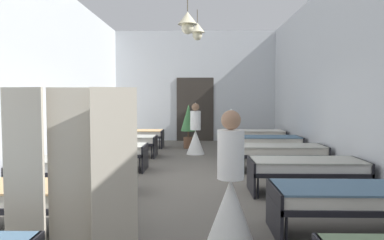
{
  "coord_description": "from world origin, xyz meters",
  "views": [
    {
      "loc": [
        0.17,
        -7.06,
        1.59
      ],
      "look_at": [
        0.0,
        1.08,
        1.12
      ],
      "focal_mm": 33.93,
      "sensor_mm": 36.0,
      "label": 1
    }
  ],
  "objects_px": {
    "bed_left_row_5": "(134,134)",
    "nurse_mid_aisle": "(195,136)",
    "bed_right_row_3": "(281,151)",
    "nurse_near_aisle": "(231,194)",
    "bed_right_row_1": "(354,198)",
    "bed_left_row_4": "(122,141)",
    "bed_left_row_3": "(104,151)",
    "potted_plant": "(188,122)",
    "privacy_screen": "(70,180)",
    "bed_left_row_1": "(19,196)",
    "bed_right_row_2": "(306,167)",
    "bed_right_row_4": "(265,141)",
    "bed_left_row_2": "(74,166)",
    "bed_right_row_5": "(255,134)"
  },
  "relations": [
    {
      "from": "bed_left_row_1",
      "to": "bed_right_row_3",
      "type": "distance_m",
      "value": 5.48
    },
    {
      "from": "bed_left_row_2",
      "to": "bed_left_row_5",
      "type": "xyz_separation_m",
      "value": [
        0.0,
        5.7,
        0.0
      ]
    },
    {
      "from": "bed_left_row_1",
      "to": "potted_plant",
      "type": "relative_size",
      "value": 1.34
    },
    {
      "from": "bed_left_row_5",
      "to": "bed_right_row_5",
      "type": "distance_m",
      "value": 3.95
    },
    {
      "from": "bed_left_row_1",
      "to": "nurse_near_aisle",
      "type": "height_order",
      "value": "nurse_near_aisle"
    },
    {
      "from": "bed_left_row_2",
      "to": "bed_left_row_4",
      "type": "height_order",
      "value": "same"
    },
    {
      "from": "bed_left_row_5",
      "to": "nurse_mid_aisle",
      "type": "xyz_separation_m",
      "value": [
        2.03,
        -1.4,
        0.09
      ]
    },
    {
      "from": "bed_left_row_3",
      "to": "bed_right_row_4",
      "type": "bearing_deg",
      "value": 25.67
    },
    {
      "from": "bed_left_row_1",
      "to": "bed_right_row_1",
      "type": "xyz_separation_m",
      "value": [
        3.95,
        0.0,
        0.0
      ]
    },
    {
      "from": "potted_plant",
      "to": "bed_right_row_2",
      "type": "bearing_deg",
      "value": -68.73
    },
    {
      "from": "bed_left_row_3",
      "to": "potted_plant",
      "type": "height_order",
      "value": "potted_plant"
    },
    {
      "from": "bed_left_row_1",
      "to": "privacy_screen",
      "type": "distance_m",
      "value": 1.39
    },
    {
      "from": "bed_right_row_1",
      "to": "bed_right_row_2",
      "type": "height_order",
      "value": "same"
    },
    {
      "from": "bed_right_row_4",
      "to": "potted_plant",
      "type": "distance_m",
      "value": 2.82
    },
    {
      "from": "bed_left_row_5",
      "to": "potted_plant",
      "type": "bearing_deg",
      "value": -4.39
    },
    {
      "from": "bed_left_row_5",
      "to": "nurse_mid_aisle",
      "type": "bearing_deg",
      "value": -34.6
    },
    {
      "from": "bed_right_row_1",
      "to": "nurse_mid_aisle",
      "type": "distance_m",
      "value": 6.49
    },
    {
      "from": "bed_right_row_1",
      "to": "bed_right_row_4",
      "type": "xyz_separation_m",
      "value": [
        0.0,
        5.7,
        0.0
      ]
    },
    {
      "from": "bed_right_row_4",
      "to": "privacy_screen",
      "type": "height_order",
      "value": "privacy_screen"
    },
    {
      "from": "bed_right_row_5",
      "to": "privacy_screen",
      "type": "distance_m",
      "value": 9.05
    },
    {
      "from": "bed_left_row_4",
      "to": "nurse_near_aisle",
      "type": "xyz_separation_m",
      "value": [
        2.5,
        -5.89,
        0.09
      ]
    },
    {
      "from": "bed_right_row_4",
      "to": "bed_left_row_5",
      "type": "height_order",
      "value": "same"
    },
    {
      "from": "nurse_near_aisle",
      "to": "nurse_mid_aisle",
      "type": "height_order",
      "value": "same"
    },
    {
      "from": "bed_left_row_3",
      "to": "privacy_screen",
      "type": "relative_size",
      "value": 1.12
    },
    {
      "from": "bed_right_row_1",
      "to": "privacy_screen",
      "type": "xyz_separation_m",
      "value": [
        -3.0,
        -0.93,
        0.41
      ]
    },
    {
      "from": "bed_right_row_4",
      "to": "bed_left_row_3",
      "type": "bearing_deg",
      "value": -154.33
    },
    {
      "from": "bed_left_row_4",
      "to": "potted_plant",
      "type": "xyz_separation_m",
      "value": [
        1.79,
        1.76,
        0.43
      ]
    },
    {
      "from": "bed_right_row_2",
      "to": "bed_left_row_4",
      "type": "relative_size",
      "value": 1.0
    },
    {
      "from": "bed_left_row_1",
      "to": "privacy_screen",
      "type": "xyz_separation_m",
      "value": [
        0.95,
        -0.93,
        0.41
      ]
    },
    {
      "from": "bed_right_row_4",
      "to": "nurse_mid_aisle",
      "type": "xyz_separation_m",
      "value": [
        -1.92,
        0.5,
        0.09
      ]
    },
    {
      "from": "nurse_mid_aisle",
      "to": "bed_left_row_1",
      "type": "bearing_deg",
      "value": 121.41
    },
    {
      "from": "bed_left_row_4",
      "to": "bed_left_row_1",
      "type": "bearing_deg",
      "value": -90.0
    },
    {
      "from": "bed_right_row_3",
      "to": "nurse_near_aisle",
      "type": "bearing_deg",
      "value": -110.08
    },
    {
      "from": "bed_right_row_3",
      "to": "bed_right_row_4",
      "type": "distance_m",
      "value": 1.9
    },
    {
      "from": "privacy_screen",
      "to": "bed_right_row_5",
      "type": "bearing_deg",
      "value": 65.26
    },
    {
      "from": "bed_left_row_1",
      "to": "nurse_mid_aisle",
      "type": "bearing_deg",
      "value": 71.87
    },
    {
      "from": "privacy_screen",
      "to": "bed_left_row_2",
      "type": "bearing_deg",
      "value": 103.25
    },
    {
      "from": "bed_left_row_1",
      "to": "bed_left_row_3",
      "type": "relative_size",
      "value": 1.0
    },
    {
      "from": "bed_right_row_4",
      "to": "privacy_screen",
      "type": "distance_m",
      "value": 7.29
    },
    {
      "from": "bed_right_row_1",
      "to": "bed_left_row_4",
      "type": "bearing_deg",
      "value": 124.74
    },
    {
      "from": "privacy_screen",
      "to": "bed_left_row_5",
      "type": "bearing_deg",
      "value": 91.02
    },
    {
      "from": "bed_left_row_1",
      "to": "bed_left_row_2",
      "type": "distance_m",
      "value": 1.9
    },
    {
      "from": "bed_right_row_2",
      "to": "nurse_near_aisle",
      "type": "relative_size",
      "value": 1.28
    },
    {
      "from": "bed_right_row_4",
      "to": "potted_plant",
      "type": "relative_size",
      "value": 1.34
    },
    {
      "from": "bed_right_row_4",
      "to": "bed_right_row_5",
      "type": "distance_m",
      "value": 1.9
    },
    {
      "from": "bed_left_row_5",
      "to": "bed_right_row_1",
      "type": "bearing_deg",
      "value": -62.52
    },
    {
      "from": "bed_left_row_3",
      "to": "bed_left_row_5",
      "type": "xyz_separation_m",
      "value": [
        0.0,
        3.8,
        0.0
      ]
    },
    {
      "from": "bed_right_row_1",
      "to": "privacy_screen",
      "type": "distance_m",
      "value": 3.17
    },
    {
      "from": "bed_right_row_1",
      "to": "privacy_screen",
      "type": "height_order",
      "value": "privacy_screen"
    },
    {
      "from": "bed_left_row_3",
      "to": "nurse_near_aisle",
      "type": "bearing_deg",
      "value": -57.97
    }
  ]
}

